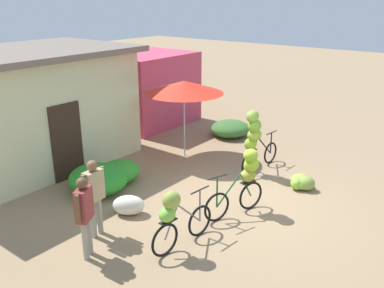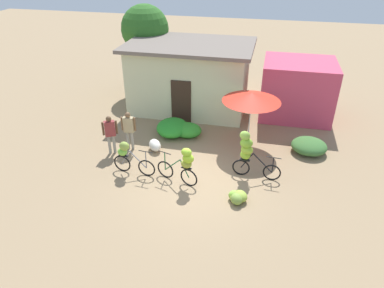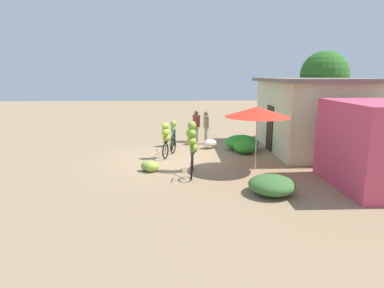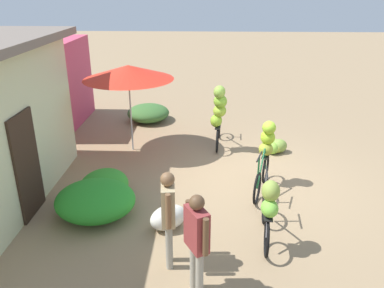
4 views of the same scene
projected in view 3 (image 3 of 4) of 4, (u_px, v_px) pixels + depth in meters
The scene contains 15 objects.
ground_plane at pixel (171, 159), 13.21m from camera, with size 60.00×60.00×0.00m, color #957A59.
building_low at pixel (309, 114), 14.56m from camera, with size 5.84×3.92×3.19m.
shop_pink at pixel (384, 145), 9.73m from camera, with size 3.20×2.80×2.57m, color #D04260.
tree_behind_building at pixel (324, 76), 16.99m from camera, with size 2.44×2.44×4.55m.
hedge_bush_front_left at pixel (242, 142), 14.79m from camera, with size 1.34×1.50×0.67m, color #298D27.
hedge_bush_front_right at pixel (245, 147), 14.16m from camera, with size 1.20×0.98×0.58m, color #308E28.
hedge_bush_mid at pixel (272, 185), 9.32m from camera, with size 1.37×1.34×0.53m, color #3C6C31.
market_umbrella at pixel (257, 112), 11.28m from camera, with size 2.26×2.26×2.26m.
bicycle_leftmost at pixel (173, 132), 15.32m from camera, with size 1.60×0.34×1.25m.
bicycle_near_pile at pixel (167, 138), 13.27m from camera, with size 1.55×0.58×1.46m.
bicycle_center_loaded at pixel (192, 143), 11.28m from camera, with size 1.70×0.48×1.77m.
banana_pile_on_ground at pixel (150, 166), 11.55m from camera, with size 0.73×0.79×0.36m.
produce_sack at pixel (210, 144), 15.09m from camera, with size 0.70×0.44×0.44m, color silver.
person_vendor at pixel (206, 124), 15.89m from camera, with size 0.58×0.24×1.61m.
person_bystander at pixel (196, 123), 16.45m from camera, with size 0.52×0.37×1.58m.
Camera 3 is at (12.81, 0.35, 3.35)m, focal length 30.61 mm.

